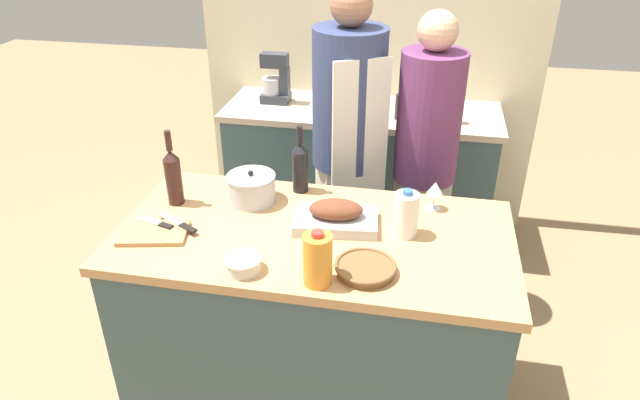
# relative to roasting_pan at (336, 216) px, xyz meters

# --- Properties ---
(ground_plane) EXTENTS (12.00, 12.00, 0.00)m
(ground_plane) POSITION_rel_roasting_pan_xyz_m (-0.08, -0.06, -0.97)
(ground_plane) COLOR #9E7A56
(kitchen_island) EXTENTS (1.59, 0.82, 0.92)m
(kitchen_island) POSITION_rel_roasting_pan_xyz_m (-0.08, -0.06, -0.51)
(kitchen_island) COLOR #3D565B
(kitchen_island) RESTS_ON ground_plane
(back_counter) EXTENTS (1.73, 0.60, 0.91)m
(back_counter) POSITION_rel_roasting_pan_xyz_m (-0.08, 1.43, -0.51)
(back_counter) COLOR #3D565B
(back_counter) RESTS_ON ground_plane
(back_wall) EXTENTS (2.23, 0.10, 2.55)m
(back_wall) POSITION_rel_roasting_pan_xyz_m (-0.08, 1.78, 0.31)
(back_wall) COLOR beige
(back_wall) RESTS_ON ground_plane
(roasting_pan) EXTENTS (0.36, 0.25, 0.11)m
(roasting_pan) POSITION_rel_roasting_pan_xyz_m (0.00, 0.00, 0.00)
(roasting_pan) COLOR #BCBCC1
(roasting_pan) RESTS_ON kitchen_island
(wicker_basket) EXTENTS (0.23, 0.23, 0.04)m
(wicker_basket) POSITION_rel_roasting_pan_xyz_m (0.16, -0.30, -0.02)
(wicker_basket) COLOR brown
(wicker_basket) RESTS_ON kitchen_island
(cutting_board) EXTENTS (0.29, 0.23, 0.02)m
(cutting_board) POSITION_rel_roasting_pan_xyz_m (-0.70, -0.21, -0.03)
(cutting_board) COLOR #AD7F51
(cutting_board) RESTS_ON kitchen_island
(stock_pot) EXTENTS (0.21, 0.21, 0.15)m
(stock_pot) POSITION_rel_roasting_pan_xyz_m (-0.40, 0.13, 0.02)
(stock_pot) COLOR #B7B7BC
(stock_pot) RESTS_ON kitchen_island
(mixing_bowl) EXTENTS (0.14, 0.14, 0.06)m
(mixing_bowl) POSITION_rel_roasting_pan_xyz_m (-0.28, -0.37, -0.01)
(mixing_bowl) COLOR beige
(mixing_bowl) RESTS_ON kitchen_island
(juice_jug) EXTENTS (0.10, 0.10, 0.21)m
(juice_jug) POSITION_rel_roasting_pan_xyz_m (0.00, -0.39, 0.05)
(juice_jug) COLOR orange
(juice_jug) RESTS_ON kitchen_island
(milk_jug) EXTENTS (0.10, 0.10, 0.20)m
(milk_jug) POSITION_rel_roasting_pan_xyz_m (0.28, -0.01, 0.05)
(milk_jug) COLOR white
(milk_jug) RESTS_ON kitchen_island
(wine_bottle_green) EXTENTS (0.07, 0.07, 0.31)m
(wine_bottle_green) POSITION_rel_roasting_pan_xyz_m (-0.21, 0.27, 0.08)
(wine_bottle_green) COLOR black
(wine_bottle_green) RESTS_ON kitchen_island
(wine_bottle_dark) EXTENTS (0.07, 0.07, 0.34)m
(wine_bottle_dark) POSITION_rel_roasting_pan_xyz_m (-0.72, 0.05, 0.09)
(wine_bottle_dark) COLOR #381E19
(wine_bottle_dark) RESTS_ON kitchen_island
(wine_glass_left) EXTENTS (0.07, 0.07, 0.13)m
(wine_glass_left) POSITION_rel_roasting_pan_xyz_m (0.39, 0.22, 0.05)
(wine_glass_left) COLOR silver
(wine_glass_left) RESTS_ON kitchen_island
(knife_chef) EXTENTS (0.21, 0.14, 0.01)m
(knife_chef) POSITION_rel_roasting_pan_xyz_m (-0.63, -0.14, -0.02)
(knife_chef) COLOR #B7B7BC
(knife_chef) RESTS_ON cutting_board
(knife_paring) EXTENTS (0.16, 0.08, 0.01)m
(knife_paring) POSITION_rel_roasting_pan_xyz_m (-0.71, -0.15, -0.02)
(knife_paring) COLOR #B7B7BC
(knife_paring) RESTS_ON cutting_board
(stand_mixer) EXTENTS (0.18, 0.14, 0.32)m
(stand_mixer) POSITION_rel_roasting_pan_xyz_m (-0.64, 1.46, 0.07)
(stand_mixer) COLOR #333842
(stand_mixer) RESTS_ON back_counter
(condiment_bottle_tall) EXTENTS (0.07, 0.07, 0.21)m
(condiment_bottle_tall) POSITION_rel_roasting_pan_xyz_m (-0.13, 1.57, 0.03)
(condiment_bottle_tall) COLOR #234C28
(condiment_bottle_tall) RESTS_ON back_counter
(condiment_bottle_short) EXTENTS (0.06, 0.06, 0.20)m
(condiment_bottle_short) POSITION_rel_roasting_pan_xyz_m (0.48, 1.30, 0.03)
(condiment_bottle_short) COLOR #B28E2D
(condiment_bottle_short) RESTS_ON back_counter
(condiment_bottle_extra) EXTENTS (0.05, 0.05, 0.17)m
(condiment_bottle_extra) POSITION_rel_roasting_pan_xyz_m (0.16, 1.30, 0.02)
(condiment_bottle_extra) COLOR #332D28
(condiment_bottle_extra) RESTS_ON back_counter
(person_cook_aproned) EXTENTS (0.40, 0.41, 1.76)m
(person_cook_aproned) POSITION_rel_roasting_pan_xyz_m (-0.06, 0.76, 0.01)
(person_cook_aproned) COLOR beige
(person_cook_aproned) RESTS_ON ground_plane
(person_cook_guest) EXTENTS (0.32, 0.32, 1.65)m
(person_cook_guest) POSITION_rel_roasting_pan_xyz_m (0.34, 0.77, -0.05)
(person_cook_guest) COLOR beige
(person_cook_guest) RESTS_ON ground_plane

